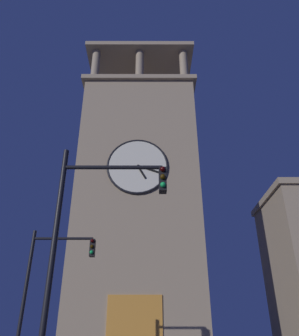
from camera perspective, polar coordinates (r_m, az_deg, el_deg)
clocktower at (r=27.02m, az=-1.83°, el=-7.19°), size 9.41×9.16×28.13m
traffic_signal_near at (r=9.46m, az=-10.26°, el=-9.66°), size 3.12×0.41×6.69m
traffic_signal_mid at (r=15.55m, az=-16.89°, el=-17.35°), size 2.84×0.41×5.96m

